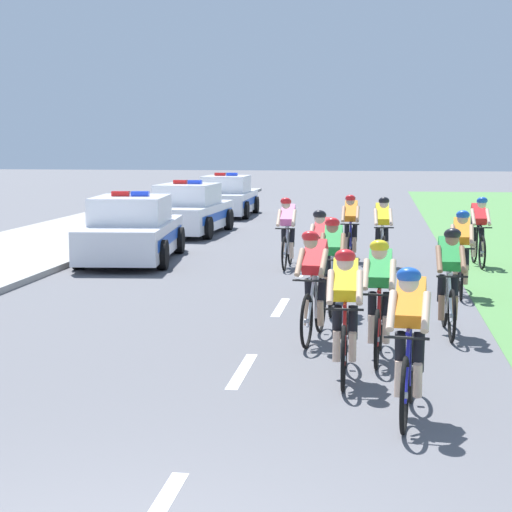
# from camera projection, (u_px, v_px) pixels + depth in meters

# --- Properties ---
(kerb_edge) EXTENTS (0.16, 60.00, 0.13)m
(kerb_edge) POSITION_uv_depth(u_px,v_px,m) (80.00, 259.00, 19.45)
(kerb_edge) COLOR #9E9E99
(kerb_edge) RESTS_ON ground
(lane_markings_centre) EXTENTS (0.14, 25.60, 0.01)m
(lane_markings_centre) POSITION_uv_depth(u_px,v_px,m) (281.00, 307.00, 14.06)
(lane_markings_centre) COLOR white
(lane_markings_centre) RESTS_ON ground
(cyclist_lead) EXTENTS (0.45, 1.72, 1.56)m
(cyclist_lead) POSITION_uv_depth(u_px,v_px,m) (409.00, 339.00, 8.31)
(cyclist_lead) COLOR black
(cyclist_lead) RESTS_ON ground
(cyclist_second) EXTENTS (0.42, 1.72, 1.56)m
(cyclist_second) POSITION_uv_depth(u_px,v_px,m) (345.00, 311.00, 9.68)
(cyclist_second) COLOR black
(cyclist_second) RESTS_ON ground
(cyclist_third) EXTENTS (0.43, 1.72, 1.56)m
(cyclist_third) POSITION_uv_depth(u_px,v_px,m) (379.00, 297.00, 10.57)
(cyclist_third) COLOR black
(cyclist_third) RESTS_ON ground
(cyclist_fourth) EXTENTS (0.45, 1.72, 1.56)m
(cyclist_fourth) POSITION_uv_depth(u_px,v_px,m) (314.00, 283.00, 11.61)
(cyclist_fourth) COLOR black
(cyclist_fourth) RESTS_ON ground
(cyclist_fifth) EXTENTS (0.42, 1.72, 1.56)m
(cyclist_fifth) POSITION_uv_depth(u_px,v_px,m) (449.00, 279.00, 11.96)
(cyclist_fifth) COLOR black
(cyclist_fifth) RESTS_ON ground
(cyclist_sixth) EXTENTS (0.42, 1.72, 1.56)m
(cyclist_sixth) POSITION_uv_depth(u_px,v_px,m) (333.00, 263.00, 13.62)
(cyclist_sixth) COLOR black
(cyclist_sixth) RESTS_ON ground
(cyclist_seventh) EXTENTS (0.43, 1.72, 1.56)m
(cyclist_seventh) POSITION_uv_depth(u_px,v_px,m) (461.00, 251.00, 15.04)
(cyclist_seventh) COLOR black
(cyclist_seventh) RESTS_ON ground
(cyclist_eighth) EXTENTS (0.44, 1.72, 1.56)m
(cyclist_eighth) POSITION_uv_depth(u_px,v_px,m) (322.00, 251.00, 15.09)
(cyclist_eighth) COLOR black
(cyclist_eighth) RESTS_ON ground
(cyclist_ninth) EXTENTS (0.42, 1.72, 1.56)m
(cyclist_ninth) POSITION_uv_depth(u_px,v_px,m) (287.00, 231.00, 18.46)
(cyclist_ninth) COLOR black
(cyclist_ninth) RESTS_ON ground
(cyclist_tenth) EXTENTS (0.44, 1.72, 1.56)m
(cyclist_tenth) POSITION_uv_depth(u_px,v_px,m) (382.00, 230.00, 18.68)
(cyclist_tenth) COLOR black
(cyclist_tenth) RESTS_ON ground
(cyclist_eleventh) EXTENTS (0.43, 1.72, 1.56)m
(cyclist_eleventh) POSITION_uv_depth(u_px,v_px,m) (479.00, 230.00, 18.67)
(cyclist_eleventh) COLOR black
(cyclist_eleventh) RESTS_ON ground
(cyclist_twelfth) EXTENTS (0.42, 1.72, 1.56)m
(cyclist_twelfth) POSITION_uv_depth(u_px,v_px,m) (351.00, 227.00, 19.46)
(cyclist_twelfth) COLOR black
(cyclist_twelfth) RESTS_ON ground
(police_car_nearest) EXTENTS (2.32, 4.55, 1.59)m
(police_car_nearest) POSITION_uv_depth(u_px,v_px,m) (132.00, 231.00, 19.53)
(police_car_nearest) COLOR white
(police_car_nearest) RESTS_ON ground
(police_car_second) EXTENTS (2.14, 4.47, 1.59)m
(police_car_second) POSITION_uv_depth(u_px,v_px,m) (189.00, 211.00, 25.37)
(police_car_second) COLOR white
(police_car_second) RESTS_ON ground
(police_car_third) EXTENTS (2.04, 4.42, 1.59)m
(police_car_third) POSITION_uv_depth(u_px,v_px,m) (227.00, 198.00, 31.66)
(police_car_third) COLOR white
(police_car_third) RESTS_ON ground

